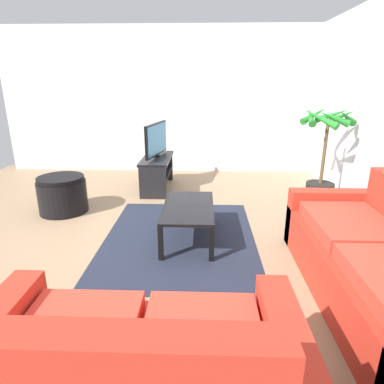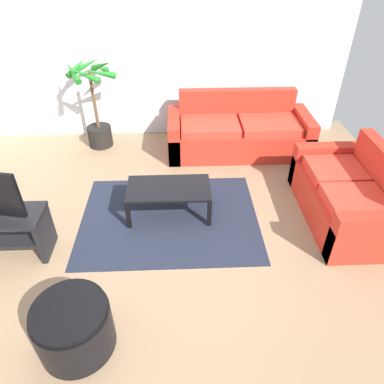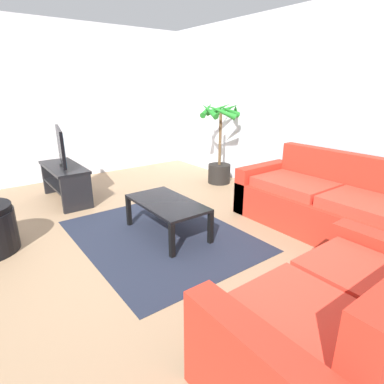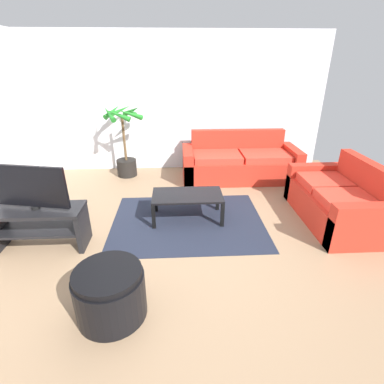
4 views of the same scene
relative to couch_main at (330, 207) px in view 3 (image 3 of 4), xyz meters
name	(u,v)px [view 3 (image 3 of 4)]	position (x,y,z in m)	size (l,w,h in m)	color
ground_plane	(107,248)	(-1.19, -2.28, -0.30)	(6.60, 6.60, 0.00)	#937556
wall_back	(292,107)	(-1.19, 0.72, 1.05)	(6.00, 0.06, 2.70)	silver
wall_left	(29,105)	(-4.19, -2.28, 1.05)	(0.06, 6.00, 2.70)	silver
couch_main	(330,207)	(0.00, 0.00, 0.00)	(2.23, 0.90, 0.90)	red
couch_loveseat	(342,326)	(1.09, -1.73, 0.00)	(0.90, 1.63, 0.90)	red
tv_stand	(65,178)	(-2.96, -2.18, 0.04)	(1.10, 0.45, 0.54)	black
tv	(61,146)	(-2.96, -2.17, 0.52)	(0.90, 0.22, 0.55)	black
coffee_table	(167,206)	(-1.09, -1.57, 0.05)	(1.02, 0.55, 0.40)	black
area_rug	(160,235)	(-1.09, -1.67, -0.30)	(2.20, 1.70, 0.01)	#1E2333
potted_palm	(220,149)	(-2.26, 0.26, 0.30)	(0.79, 0.79, 1.41)	black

